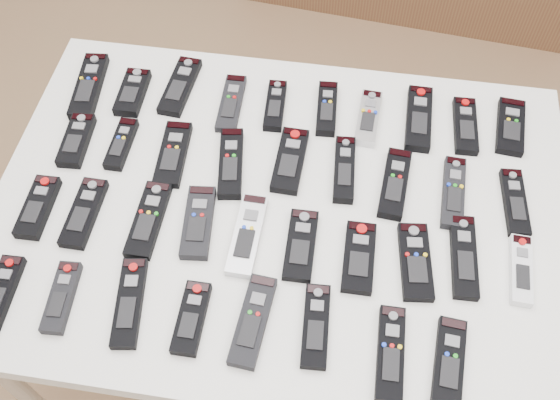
# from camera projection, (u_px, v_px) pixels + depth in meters

# --- Properties ---
(ground) EXTENTS (4.00, 4.00, 0.00)m
(ground) POSITION_uv_depth(u_px,v_px,m) (277.00, 348.00, 1.98)
(ground) COLOR #9B6F4F
(ground) RESTS_ON ground
(table) EXTENTS (1.25, 0.88, 0.78)m
(table) POSITION_uv_depth(u_px,v_px,m) (280.00, 219.00, 1.39)
(table) COLOR white
(table) RESTS_ON ground
(remote_0) EXTENTS (0.08, 0.21, 0.02)m
(remote_0) POSITION_uv_depth(u_px,v_px,m) (89.00, 86.00, 1.53)
(remote_0) COLOR black
(remote_0) RESTS_ON table
(remote_1) EXTENTS (0.06, 0.14, 0.02)m
(remote_1) POSITION_uv_depth(u_px,v_px,m) (133.00, 92.00, 1.52)
(remote_1) COLOR black
(remote_1) RESTS_ON table
(remote_2) EXTENTS (0.07, 0.19, 0.02)m
(remote_2) POSITION_uv_depth(u_px,v_px,m) (180.00, 86.00, 1.53)
(remote_2) COLOR black
(remote_2) RESTS_ON table
(remote_3) EXTENTS (0.05, 0.18, 0.02)m
(remote_3) POSITION_uv_depth(u_px,v_px,m) (231.00, 103.00, 1.50)
(remote_3) COLOR black
(remote_3) RESTS_ON table
(remote_4) EXTENTS (0.05, 0.15, 0.02)m
(remote_4) POSITION_uv_depth(u_px,v_px,m) (275.00, 106.00, 1.49)
(remote_4) COLOR black
(remote_4) RESTS_ON table
(remote_5) EXTENTS (0.05, 0.16, 0.02)m
(remote_5) POSITION_uv_depth(u_px,v_px,m) (327.00, 109.00, 1.49)
(remote_5) COLOR black
(remote_5) RESTS_ON table
(remote_6) EXTENTS (0.06, 0.16, 0.02)m
(remote_6) POSITION_uv_depth(u_px,v_px,m) (368.00, 118.00, 1.47)
(remote_6) COLOR #B7B7BC
(remote_6) RESTS_ON table
(remote_7) EXTENTS (0.06, 0.19, 0.02)m
(remote_7) POSITION_uv_depth(u_px,v_px,m) (419.00, 118.00, 1.47)
(remote_7) COLOR black
(remote_7) RESTS_ON table
(remote_8) EXTENTS (0.06, 0.17, 0.02)m
(remote_8) POSITION_uv_depth(u_px,v_px,m) (465.00, 126.00, 1.46)
(remote_8) COLOR black
(remote_8) RESTS_ON table
(remote_9) EXTENTS (0.07, 0.17, 0.02)m
(remote_9) POSITION_uv_depth(u_px,v_px,m) (510.00, 127.00, 1.46)
(remote_9) COLOR black
(remote_9) RESTS_ON table
(remote_10) EXTENTS (0.06, 0.15, 0.02)m
(remote_10) POSITION_uv_depth(u_px,v_px,m) (76.00, 140.00, 1.43)
(remote_10) COLOR black
(remote_10) RESTS_ON table
(remote_11) EXTENTS (0.04, 0.14, 0.02)m
(remote_11) POSITION_uv_depth(u_px,v_px,m) (121.00, 144.00, 1.43)
(remote_11) COLOR black
(remote_11) RESTS_ON table
(remote_12) EXTENTS (0.07, 0.18, 0.02)m
(remote_12) POSITION_uv_depth(u_px,v_px,m) (173.00, 154.00, 1.41)
(remote_12) COLOR black
(remote_12) RESTS_ON table
(remote_13) EXTENTS (0.08, 0.19, 0.02)m
(remote_13) POSITION_uv_depth(u_px,v_px,m) (231.00, 163.00, 1.40)
(remote_13) COLOR black
(remote_13) RESTS_ON table
(remote_14) EXTENTS (0.07, 0.18, 0.02)m
(remote_14) POSITION_uv_depth(u_px,v_px,m) (290.00, 160.00, 1.40)
(remote_14) COLOR black
(remote_14) RESTS_ON table
(remote_15) EXTENTS (0.05, 0.17, 0.02)m
(remote_15) POSITION_uv_depth(u_px,v_px,m) (344.00, 169.00, 1.39)
(remote_15) COLOR black
(remote_15) RESTS_ON table
(remote_16) EXTENTS (0.07, 0.18, 0.02)m
(remote_16) POSITION_uv_depth(u_px,v_px,m) (395.00, 184.00, 1.36)
(remote_16) COLOR black
(remote_16) RESTS_ON table
(remote_17) EXTENTS (0.05, 0.18, 0.02)m
(remote_17) POSITION_uv_depth(u_px,v_px,m) (453.00, 193.00, 1.35)
(remote_17) COLOR black
(remote_17) RESTS_ON table
(remote_18) EXTENTS (0.06, 0.17, 0.02)m
(remote_18) POSITION_uv_depth(u_px,v_px,m) (515.00, 202.00, 1.34)
(remote_18) COLOR black
(remote_18) RESTS_ON table
(remote_19) EXTENTS (0.06, 0.15, 0.02)m
(remote_19) POSITION_uv_depth(u_px,v_px,m) (38.00, 207.00, 1.33)
(remote_19) COLOR black
(remote_19) RESTS_ON table
(remote_20) EXTENTS (0.06, 0.17, 0.02)m
(remote_20) POSITION_uv_depth(u_px,v_px,m) (84.00, 213.00, 1.32)
(remote_20) COLOR black
(remote_20) RESTS_ON table
(remote_21) EXTENTS (0.06, 0.18, 0.02)m
(remote_21) POSITION_uv_depth(u_px,v_px,m) (149.00, 220.00, 1.31)
(remote_21) COLOR black
(remote_21) RESTS_ON table
(remote_22) EXTENTS (0.07, 0.18, 0.02)m
(remote_22) POSITION_uv_depth(u_px,v_px,m) (198.00, 222.00, 1.31)
(remote_22) COLOR black
(remote_22) RESTS_ON table
(remote_23) EXTENTS (0.06, 0.19, 0.02)m
(remote_23) POSITION_uv_depth(u_px,v_px,m) (247.00, 235.00, 1.29)
(remote_23) COLOR #B7B7BC
(remote_23) RESTS_ON table
(remote_24) EXTENTS (0.06, 0.16, 0.02)m
(remote_24) POSITION_uv_depth(u_px,v_px,m) (301.00, 245.00, 1.28)
(remote_24) COLOR black
(remote_24) RESTS_ON table
(remote_25) EXTENTS (0.06, 0.16, 0.02)m
(remote_25) POSITION_uv_depth(u_px,v_px,m) (359.00, 257.00, 1.26)
(remote_25) COLOR black
(remote_25) RESTS_ON table
(remote_26) EXTENTS (0.08, 0.18, 0.02)m
(remote_26) POSITION_uv_depth(u_px,v_px,m) (415.00, 262.00, 1.26)
(remote_26) COLOR black
(remote_26) RESTS_ON table
(remote_27) EXTENTS (0.06, 0.19, 0.02)m
(remote_27) POSITION_uv_depth(u_px,v_px,m) (464.00, 257.00, 1.26)
(remote_27) COLOR black
(remote_27) RESTS_ON table
(remote_28) EXTENTS (0.05, 0.16, 0.02)m
(remote_28) POSITION_uv_depth(u_px,v_px,m) (521.00, 270.00, 1.25)
(remote_28) COLOR silver
(remote_28) RESTS_ON table
(remote_29) EXTENTS (0.05, 0.16, 0.02)m
(remote_29) POSITION_uv_depth(u_px,v_px,m) (1.00, 292.00, 1.22)
(remote_29) COLOR black
(remote_29) RESTS_ON table
(remote_30) EXTENTS (0.05, 0.15, 0.02)m
(remote_30) POSITION_uv_depth(u_px,v_px,m) (62.00, 297.00, 1.21)
(remote_30) COLOR black
(remote_30) RESTS_ON table
(remote_31) EXTENTS (0.07, 0.19, 0.02)m
(remote_31) POSITION_uv_depth(u_px,v_px,m) (130.00, 302.00, 1.21)
(remote_31) COLOR black
(remote_31) RESTS_ON table
(remote_32) EXTENTS (0.05, 0.15, 0.02)m
(remote_32) POSITION_uv_depth(u_px,v_px,m) (191.00, 318.00, 1.19)
(remote_32) COLOR black
(remote_32) RESTS_ON table
(remote_33) EXTENTS (0.07, 0.19, 0.02)m
(remote_33) POSITION_uv_depth(u_px,v_px,m) (253.00, 321.00, 1.18)
(remote_33) COLOR black
(remote_33) RESTS_ON table
(remote_34) EXTENTS (0.06, 0.17, 0.02)m
(remote_34) POSITION_uv_depth(u_px,v_px,m) (316.00, 326.00, 1.18)
(remote_34) COLOR black
(remote_34) RESTS_ON table
(remote_35) EXTENTS (0.05, 0.18, 0.02)m
(remote_35) POSITION_uv_depth(u_px,v_px,m) (391.00, 353.00, 1.15)
(remote_35) COLOR black
(remote_35) RESTS_ON table
(remote_36) EXTENTS (0.07, 0.17, 0.02)m
(remote_36) POSITION_uv_depth(u_px,v_px,m) (449.00, 362.00, 1.14)
(remote_36) COLOR black
(remote_36) RESTS_ON table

